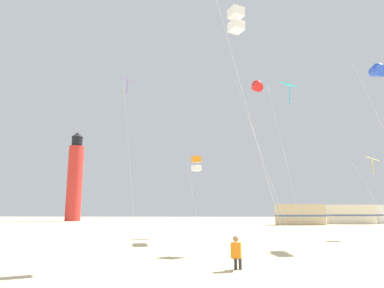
{
  "coord_description": "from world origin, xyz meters",
  "views": [
    {
      "loc": [
        0.29,
        -6.09,
        2.04
      ],
      "look_at": [
        -0.37,
        12.09,
        5.45
      ],
      "focal_mm": 32.93,
      "sensor_mm": 36.0,
      "label": 1
    }
  ],
  "objects_px": {
    "lighthouse_distant": "(75,179)",
    "rv_van_cream": "(351,214)",
    "kite_flyer_standing": "(236,252)",
    "kite_diamond_violet": "(127,87)",
    "kite_diamond_gold": "(372,161)",
    "kite_tube_scarlet": "(257,87)",
    "kite_box_orange": "(196,164)",
    "kite_box_white": "(236,20)",
    "rv_van_tan": "(300,215)",
    "kite_tube_blue": "(378,71)",
    "kite_diamond_cyan": "(289,91)"
  },
  "relations": [
    {
      "from": "kite_box_orange",
      "to": "kite_diamond_violet",
      "type": "xyz_separation_m",
      "value": [
        -5.8,
        0.63,
        6.63
      ]
    },
    {
      "from": "kite_box_white",
      "to": "kite_diamond_cyan",
      "type": "relative_size",
      "value": 1.23
    },
    {
      "from": "kite_tube_blue",
      "to": "rv_van_cream",
      "type": "xyz_separation_m",
      "value": [
        10.5,
        32.35,
        -9.36
      ]
    },
    {
      "from": "lighthouse_distant",
      "to": "rv_van_cream",
      "type": "distance_m",
      "value": 47.97
    },
    {
      "from": "kite_tube_blue",
      "to": "kite_tube_scarlet",
      "type": "relative_size",
      "value": 0.95
    },
    {
      "from": "kite_box_white",
      "to": "lighthouse_distant",
      "type": "distance_m",
      "value": 56.77
    },
    {
      "from": "kite_box_orange",
      "to": "kite_diamond_violet",
      "type": "distance_m",
      "value": 8.83
    },
    {
      "from": "kite_flyer_standing",
      "to": "kite_diamond_violet",
      "type": "distance_m",
      "value": 20.66
    },
    {
      "from": "kite_flyer_standing",
      "to": "kite_tube_scarlet",
      "type": "xyz_separation_m",
      "value": [
        2.96,
        13.11,
        10.69
      ]
    },
    {
      "from": "kite_box_orange",
      "to": "rv_van_cream",
      "type": "bearing_deg",
      "value": 50.06
    },
    {
      "from": "kite_tube_blue",
      "to": "kite_box_orange",
      "type": "distance_m",
      "value": 14.06
    },
    {
      "from": "kite_diamond_cyan",
      "to": "lighthouse_distant",
      "type": "relative_size",
      "value": 0.55
    },
    {
      "from": "lighthouse_distant",
      "to": "rv_van_tan",
      "type": "relative_size",
      "value": 2.55
    },
    {
      "from": "kite_tube_scarlet",
      "to": "rv_van_tan",
      "type": "distance_m",
      "value": 27.92
    },
    {
      "from": "kite_diamond_violet",
      "to": "lighthouse_distant",
      "type": "relative_size",
      "value": 0.78
    },
    {
      "from": "kite_box_white",
      "to": "lighthouse_distant",
      "type": "relative_size",
      "value": 0.68
    },
    {
      "from": "rv_van_tan",
      "to": "kite_diamond_violet",
      "type": "bearing_deg",
      "value": -135.49
    },
    {
      "from": "kite_diamond_gold",
      "to": "kite_diamond_cyan",
      "type": "distance_m",
      "value": 10.93
    },
    {
      "from": "kite_diamond_gold",
      "to": "rv_van_tan",
      "type": "relative_size",
      "value": 0.91
    },
    {
      "from": "kite_box_white",
      "to": "rv_van_tan",
      "type": "xyz_separation_m",
      "value": [
        11.63,
        35.01,
        -9.39
      ]
    },
    {
      "from": "kite_diamond_gold",
      "to": "kite_tube_scarlet",
      "type": "distance_m",
      "value": 10.18
    },
    {
      "from": "lighthouse_distant",
      "to": "kite_diamond_gold",
      "type": "bearing_deg",
      "value": -46.66
    },
    {
      "from": "kite_diamond_violet",
      "to": "lighthouse_distant",
      "type": "xyz_separation_m",
      "value": [
        -18.05,
        37.58,
        -4.39
      ]
    },
    {
      "from": "kite_diamond_cyan",
      "to": "kite_diamond_violet",
      "type": "relative_size",
      "value": 0.71
    },
    {
      "from": "lighthouse_distant",
      "to": "kite_diamond_violet",
      "type": "bearing_deg",
      "value": -64.35
    },
    {
      "from": "lighthouse_distant",
      "to": "rv_van_cream",
      "type": "bearing_deg",
      "value": -14.19
    },
    {
      "from": "kite_tube_blue",
      "to": "kite_diamond_violet",
      "type": "height_order",
      "value": "kite_diamond_violet"
    },
    {
      "from": "lighthouse_distant",
      "to": "rv_van_tan",
      "type": "distance_m",
      "value": 41.17
    },
    {
      "from": "kite_flyer_standing",
      "to": "rv_van_cream",
      "type": "bearing_deg",
      "value": -102.38
    },
    {
      "from": "kite_tube_scarlet",
      "to": "lighthouse_distant",
      "type": "distance_m",
      "value": 49.1
    },
    {
      "from": "kite_tube_blue",
      "to": "kite_diamond_cyan",
      "type": "xyz_separation_m",
      "value": [
        -6.28,
        -2.32,
        -2.06
      ]
    },
    {
      "from": "rv_van_cream",
      "to": "kite_flyer_standing",
      "type": "bearing_deg",
      "value": -114.3
    },
    {
      "from": "kite_flyer_standing",
      "to": "lighthouse_distant",
      "type": "xyz_separation_m",
      "value": [
        -25.58,
        52.92,
        7.22
      ]
    },
    {
      "from": "kite_flyer_standing",
      "to": "kite_box_orange",
      "type": "bearing_deg",
      "value": -69.24
    },
    {
      "from": "kite_box_white",
      "to": "kite_diamond_gold",
      "type": "height_order",
      "value": "kite_box_white"
    },
    {
      "from": "kite_diamond_cyan",
      "to": "kite_tube_scarlet",
      "type": "relative_size",
      "value": 0.77
    },
    {
      "from": "kite_flyer_standing",
      "to": "kite_tube_scarlet",
      "type": "distance_m",
      "value": 17.18
    },
    {
      "from": "kite_diamond_gold",
      "to": "rv_van_tan",
      "type": "height_order",
      "value": "kite_diamond_gold"
    },
    {
      "from": "kite_flyer_standing",
      "to": "kite_box_orange",
      "type": "relative_size",
      "value": 0.19
    },
    {
      "from": "rv_van_tan",
      "to": "kite_flyer_standing",
      "type": "bearing_deg",
      "value": -111.89
    },
    {
      "from": "kite_tube_scarlet",
      "to": "kite_diamond_gold",
      "type": "bearing_deg",
      "value": 4.38
    },
    {
      "from": "kite_box_white",
      "to": "kite_diamond_cyan",
      "type": "height_order",
      "value": "kite_box_white"
    },
    {
      "from": "kite_tube_blue",
      "to": "rv_van_tan",
      "type": "xyz_separation_m",
      "value": [
        2.08,
        28.65,
        -9.36
      ]
    },
    {
      "from": "kite_diamond_violet",
      "to": "rv_van_tan",
      "type": "bearing_deg",
      "value": 48.59
    },
    {
      "from": "kite_box_orange",
      "to": "kite_diamond_violet",
      "type": "relative_size",
      "value": 0.47
    },
    {
      "from": "kite_diamond_violet",
      "to": "rv_van_tan",
      "type": "height_order",
      "value": "kite_diamond_violet"
    },
    {
      "from": "rv_van_tan",
      "to": "kite_tube_scarlet",
      "type": "bearing_deg",
      "value": -114.51
    },
    {
      "from": "kite_tube_scarlet",
      "to": "lighthouse_distant",
      "type": "xyz_separation_m",
      "value": [
        -28.54,
        39.81,
        -3.47
      ]
    },
    {
      "from": "kite_box_orange",
      "to": "kite_box_white",
      "type": "bearing_deg",
      "value": -79.86
    },
    {
      "from": "kite_box_orange",
      "to": "kite_tube_scarlet",
      "type": "distance_m",
      "value": 7.56
    }
  ]
}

